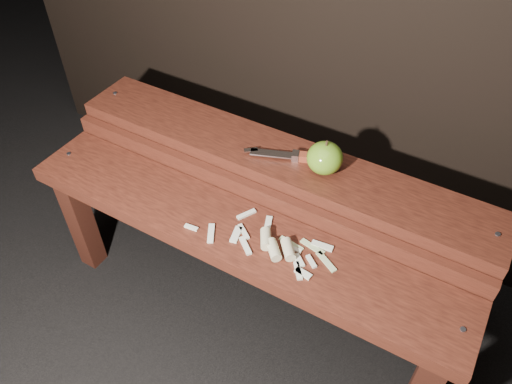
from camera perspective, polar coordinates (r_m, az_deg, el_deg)
The scene contains 6 objects.
ground at distance 1.60m, azimuth -1.11°, elevation -12.92°, with size 60.00×60.00×0.00m, color black.
bench_front_tier at distance 1.28m, azimuth -2.74°, elevation -6.37°, with size 1.20×0.20×0.42m.
bench_rear_tier at distance 1.37m, azimuth 2.22°, elevation 1.60°, with size 1.20×0.21×0.50m.
apple at distance 1.25m, azimuth 7.87°, elevation 3.87°, with size 0.09×0.09×0.09m.
knife at distance 1.30m, azimuth 5.74°, elevation 3.98°, with size 0.24×0.10×0.02m.
apple_scraps at distance 1.19m, azimuth 2.17°, elevation -6.10°, with size 0.38×0.15×0.03m.
Camera 1 is at (0.46, -0.73, 1.35)m, focal length 35.00 mm.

